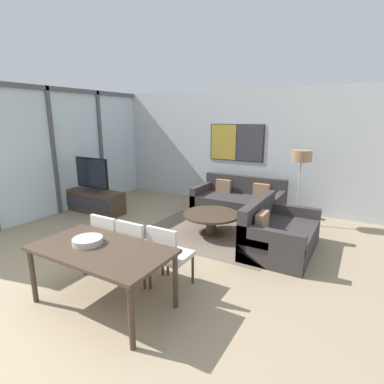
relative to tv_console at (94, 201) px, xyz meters
name	(u,v)px	position (x,y,z in m)	size (l,w,h in m)	color
ground_plane	(21,329)	(2.44, -3.23, -0.25)	(24.00, 24.00, 0.00)	#9E896B
wall_back	(231,148)	(2.44, 2.31, 1.15)	(7.20, 0.09, 2.80)	silver
window_wall_left	(52,146)	(-0.66, -0.46, 1.28)	(0.07, 5.54, 2.80)	silver
area_rug	(211,233)	(2.98, 0.13, -0.25)	(2.51, 1.88, 0.01)	#706051
tv_console	(94,201)	(0.00, 0.00, 0.00)	(1.54, 0.49, 0.51)	#423326
television	(92,175)	(0.00, 0.00, 0.63)	(0.96, 0.20, 0.76)	#2D2D33
sofa_main	(239,202)	(2.98, 1.57, 0.02)	(1.95, 0.99, 0.83)	#383333
sofa_side	(276,234)	(4.23, 0.04, 0.02)	(0.99, 1.52, 0.83)	#383333
coffee_table	(211,218)	(2.98, 0.13, 0.05)	(1.05, 1.05, 0.40)	#423326
dining_table	(101,254)	(2.89, -2.48, 0.40)	(1.63, 0.87, 0.72)	#423326
dining_chair_left	(111,239)	(2.42, -1.86, 0.24)	(0.46, 0.46, 0.87)	beige
dining_chair_centre	(137,246)	(2.89, -1.86, 0.24)	(0.46, 0.46, 0.87)	beige
dining_chair_right	(168,253)	(3.35, -1.83, 0.24)	(0.46, 0.46, 0.87)	beige
fruit_bowl	(88,240)	(2.67, -2.48, 0.51)	(0.34, 0.34, 0.07)	#B7B2A8
floor_lamp	(301,161)	(4.27, 1.51, 1.07)	(0.39, 0.39, 1.53)	#2D2D33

